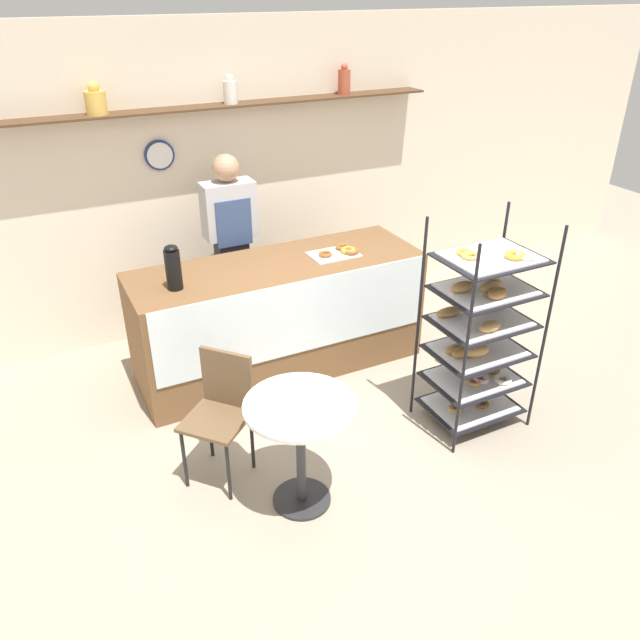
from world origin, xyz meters
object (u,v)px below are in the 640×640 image
(donut_tray_counter, at_px, (340,252))
(cafe_table, at_px, (301,430))
(pastry_rack, at_px, (480,332))
(person_worker, at_px, (231,243))
(cafe_chair, at_px, (222,403))
(coffee_carafe, at_px, (173,268))

(donut_tray_counter, bearing_deg, cafe_table, -125.54)
(pastry_rack, relative_size, person_worker, 0.93)
(cafe_table, distance_m, donut_tray_counter, 1.86)
(cafe_table, relative_size, cafe_chair, 0.86)
(coffee_carafe, bearing_deg, donut_tray_counter, 1.44)
(pastry_rack, bearing_deg, cafe_chair, 170.62)
(cafe_table, distance_m, cafe_chair, 0.60)
(cafe_table, distance_m, coffee_carafe, 1.58)
(pastry_rack, xyz_separation_m, person_worker, (-1.13, 1.96, 0.18))
(cafe_table, xyz_separation_m, cafe_chair, (-0.33, 0.50, -0.02))
(coffee_carafe, bearing_deg, cafe_table, -77.28)
(coffee_carafe, height_order, donut_tray_counter, coffee_carafe)
(person_worker, height_order, cafe_table, person_worker)
(cafe_chair, height_order, donut_tray_counter, donut_tray_counter)
(pastry_rack, relative_size, donut_tray_counter, 3.99)
(pastry_rack, relative_size, cafe_table, 2.08)
(cafe_chair, bearing_deg, donut_tray_counter, 83.76)
(person_worker, relative_size, coffee_carafe, 5.03)
(cafe_table, bearing_deg, person_worker, 80.63)
(pastry_rack, distance_m, donut_tray_counter, 1.37)
(cafe_chair, bearing_deg, person_worker, 116.11)
(pastry_rack, bearing_deg, coffee_carafe, 145.55)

